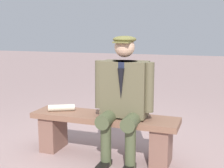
# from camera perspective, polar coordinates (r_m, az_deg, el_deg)

# --- Properties ---
(ground_plane) EXTENTS (30.00, 30.00, 0.00)m
(ground_plane) POSITION_cam_1_polar(r_m,az_deg,el_deg) (3.44, -1.53, -13.48)
(ground_plane) COLOR gray
(bench) EXTENTS (1.63, 0.40, 0.47)m
(bench) POSITION_cam_1_polar(r_m,az_deg,el_deg) (3.33, -1.56, -8.65)
(bench) COLOR brown
(bench) RESTS_ON ground
(seated_man) EXTENTS (0.64, 0.53, 1.33)m
(seated_man) POSITION_cam_1_polar(r_m,az_deg,el_deg) (3.10, 2.18, -1.92)
(seated_man) COLOR brown
(seated_man) RESTS_ON ground
(rolled_magazine) EXTENTS (0.30, 0.21, 0.07)m
(rolled_magazine) POSITION_cam_1_polar(r_m,az_deg,el_deg) (3.49, -9.57, -4.47)
(rolled_magazine) COLOR beige
(rolled_magazine) RESTS_ON bench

